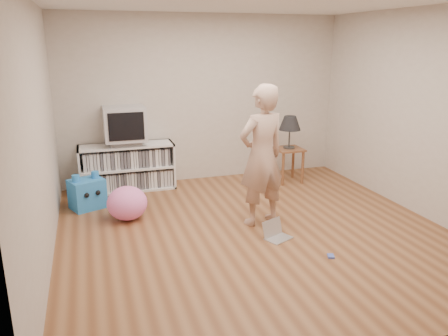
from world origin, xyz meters
The scene contains 12 objects.
ground centered at (0.00, 0.00, 0.00)m, with size 4.50×4.50×0.00m, color brown.
walls centered at (0.00, 0.00, 1.30)m, with size 4.52×4.52×2.60m.
media_unit centered at (-1.27, 2.04, 0.35)m, with size 1.40×0.45×0.70m.
dvd_deck centered at (-1.27, 2.02, 0.73)m, with size 0.45×0.35×0.07m, color gray.
crt_tv centered at (-1.27, 2.02, 1.02)m, with size 0.60×0.53×0.50m.
side_table centered at (1.23, 1.65, 0.42)m, with size 0.42×0.42×0.55m.
table_lamp centered at (1.23, 1.65, 0.94)m, with size 0.34×0.34×0.52m.
person centered at (0.16, 0.21, 0.86)m, with size 0.63×0.41×1.72m, color tan.
laptop centered at (0.17, -0.25, 0.06)m, with size 0.37×0.34×0.20m.
playing_cards centered at (0.53, -0.86, 0.01)m, with size 0.07×0.09×0.02m, color #4A60C6.
plush_blue centered at (-1.87, 1.39, 0.21)m, with size 0.52×0.47×0.49m.
plush_pink centered at (-1.40, 0.82, 0.21)m, with size 0.51×0.51×0.43m, color #FE74C7.
Camera 1 is at (-1.78, -4.47, 2.17)m, focal length 35.00 mm.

